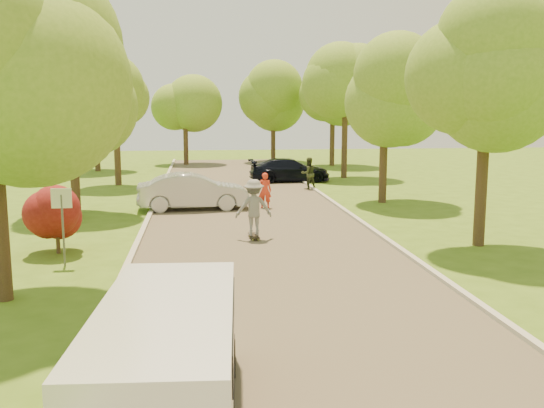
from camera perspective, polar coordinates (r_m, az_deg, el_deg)
name	(u,v)px	position (r m, az deg, el deg)	size (l,w,h in m)	color
ground	(292,303)	(13.85, 1.91, -9.28)	(100.00, 100.00, 0.00)	#406117
road	(258,231)	(21.53, -1.35, -2.60)	(8.00, 60.00, 0.01)	#4C4438
curb_left	(142,233)	(21.52, -12.16, -2.66)	(0.18, 60.00, 0.12)	#B2AD9E
curb_right	(369,227)	(22.27, 9.08, -2.18)	(0.18, 60.00, 0.12)	#B2AD9E
street_sign	(62,210)	(17.63, -19.16, -0.56)	(0.55, 0.06, 2.17)	#59595E
red_shrub	(57,218)	(19.25, -19.61, -1.21)	(1.70, 1.70, 1.95)	#382619
tree_l_midb	(76,102)	(25.44, -17.97, 9.14)	(4.30, 4.20, 6.62)	#382619
tree_l_far	(119,87)	(35.28, -14.24, 10.60)	(4.92, 4.80, 7.79)	#382619
tree_r_mida	(495,69)	(20.18, 20.22, 11.87)	(5.13, 5.00, 7.95)	#382619
tree_r_midb	(389,96)	(28.34, 10.98, 9.96)	(4.51, 4.40, 7.01)	#382619
tree_r_far	(349,83)	(38.16, 7.28, 11.21)	(5.33, 5.20, 8.34)	#382619
tree_bg_a	(98,93)	(43.53, -16.07, 9.98)	(5.12, 5.00, 7.72)	#382619
tree_bg_b	(336,92)	(46.16, 6.03, 10.48)	(5.12, 5.00, 7.95)	#382619
tree_bg_c	(188,99)	(47.00, -7.94, 9.79)	(4.92, 4.80, 7.33)	#382619
tree_bg_d	(276,96)	(49.40, 0.37, 10.18)	(5.12, 5.00, 7.72)	#382619
minivan	(167,363)	(8.66, -9.86, -14.51)	(2.12, 4.77, 1.74)	white
silver_sedan	(193,192)	(26.29, -7.43, 1.17)	(1.66, 4.75, 1.57)	#B3B3B8
dark_sedan	(289,170)	(35.97, 1.66, 3.21)	(1.94, 4.77, 1.38)	black
longboard	(254,236)	(20.34, -1.73, -3.01)	(0.34, 0.98, 0.11)	black
skateboarder	(254,208)	(20.16, -1.74, -0.33)	(1.22, 0.70, 1.89)	slate
person_striped	(265,190)	(26.42, -0.67, 1.29)	(0.57, 0.37, 1.57)	red
person_olive	(308,173)	(32.58, 3.45, 2.89)	(0.84, 0.65, 1.72)	#2B321E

